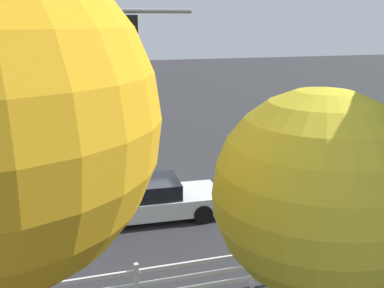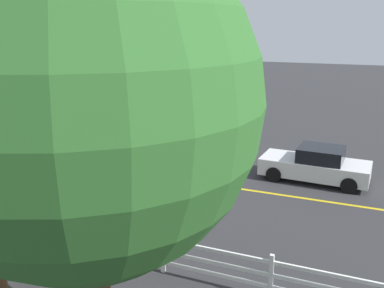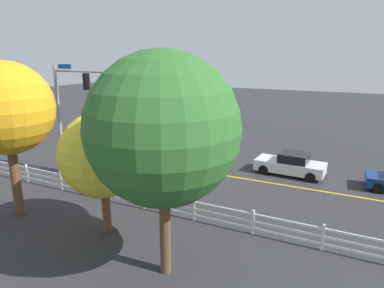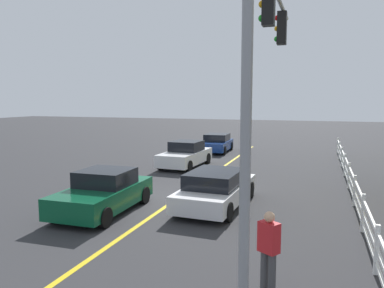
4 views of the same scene
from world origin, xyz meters
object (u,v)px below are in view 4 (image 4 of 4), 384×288
(car_3, at_px, (217,143))
(pedestrian, at_px, (269,248))
(car_1, at_px, (185,155))
(car_0, at_px, (104,192))
(car_2, at_px, (216,189))

(car_3, height_order, pedestrian, pedestrian)
(car_1, bearing_deg, car_0, 5.14)
(car_0, relative_size, pedestrian, 2.50)
(car_1, distance_m, pedestrian, 14.64)
(car_1, xyz_separation_m, car_2, (7.45, 3.88, -0.03))
(car_0, height_order, pedestrian, pedestrian)
(car_2, bearing_deg, car_1, 30.06)
(car_0, distance_m, pedestrian, 7.22)
(car_1, bearing_deg, car_2, 30.62)
(car_3, bearing_deg, car_0, -1.87)
(car_2, relative_size, pedestrian, 2.84)
(car_1, height_order, car_2, car_1)
(car_1, bearing_deg, car_3, -178.01)
(car_3, bearing_deg, car_1, -3.73)
(car_2, xyz_separation_m, pedestrian, (5.66, 2.62, 0.27))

